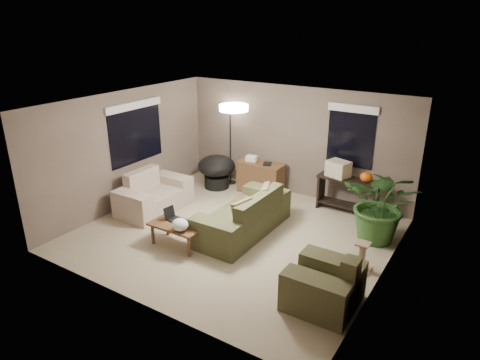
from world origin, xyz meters
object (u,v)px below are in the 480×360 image
Objects in this scene: armchair at (325,286)px; papasan_chair at (217,169)px; floor_lamp at (230,120)px; main_sofa at (245,218)px; console_table at (348,192)px; desk at (261,178)px; cat_scratching_post at (361,258)px; houseplant at (382,212)px; coffee_table at (177,227)px; loveseat at (153,197)px.

papasan_chair is (-3.94, 2.89, 0.17)m from armchair.
main_sofa is at bearing -50.52° from floor_lamp.
console_table is 1.25× the size of papasan_chair.
papasan_chair is 0.54× the size of floor_lamp.
desk reaches higher than cat_scratching_post.
houseplant reaches higher than desk.
main_sofa is 2.03m from desk.
floor_lamp is at bearing 129.48° from main_sofa.
houseplant is at bearing 25.05° from main_sofa.
main_sofa is at bearing -124.10° from console_table.
cat_scratching_post is at bearing -64.94° from console_table.
console_table is (-0.79, 3.23, 0.14)m from armchair.
houseplant is at bearing 91.58° from cat_scratching_post.
console_table is (2.10, 3.04, 0.08)m from coffee_table.
floor_lamp is (-3.82, 3.33, 1.30)m from armchair.
papasan_chair is at bearing 111.19° from coffee_table.
loveseat reaches higher than console_table.
loveseat reaches higher than desk.
houseplant is (3.97, -1.00, -1.03)m from floor_lamp.
houseplant is at bearing 86.50° from armchair.
houseplant reaches higher than coffee_table.
coffee_table is at bearing -162.39° from cat_scratching_post.
papasan_chair is 4.12m from houseplant.
coffee_table is (-2.89, 0.19, 0.06)m from armchair.
main_sofa reaches higher than desk.
cat_scratching_post is (4.51, 0.06, -0.08)m from loveseat.
loveseat is 2.52m from desk.
houseplant is (2.27, 1.06, 0.28)m from main_sofa.
console_table is 2.30m from cat_scratching_post.
papasan_chair is 2.08× the size of cat_scratching_post.
loveseat is 4.65m from houseplant.
armchair is 4.26m from desk.
main_sofa is at bearing 149.25° from armchair.
floor_lamp is at bearing 76.92° from loveseat.
console_table is at bearing 55.41° from coffee_table.
desk is 0.75× the size of houseplant.
armchair is (2.13, -1.27, 0.00)m from main_sofa.
main_sofa is 1.32m from coffee_table.
cat_scratching_post is (4.00, -2.16, -1.38)m from floor_lamp.
armchair is 2.00× the size of cat_scratching_post.
desk is at bearing 111.35° from main_sofa.
armchair reaches higher than console_table.
floor_lamp is 4.75m from cat_scratching_post.
console_table is 2.60× the size of cat_scratching_post.
armchair is at bearing -36.28° from papasan_chair.
floor_lamp is at bearing 178.27° from console_table.
papasan_chair is 1.22m from floor_lamp.
loveseat is 1.45× the size of desk.
armchair reaches higher than coffee_table.
loveseat is 2.62m from floor_lamp.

